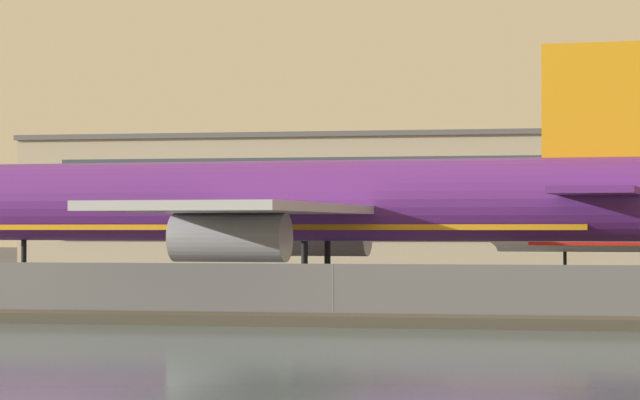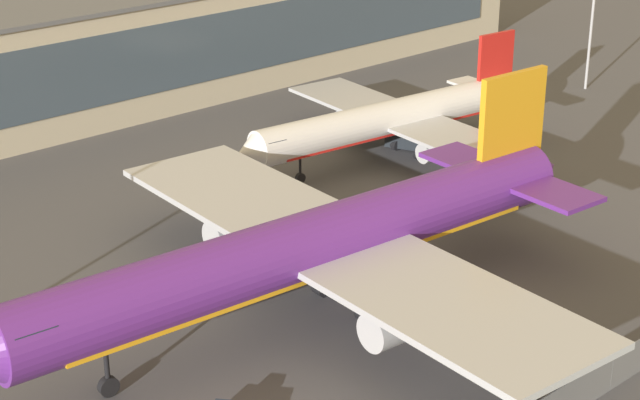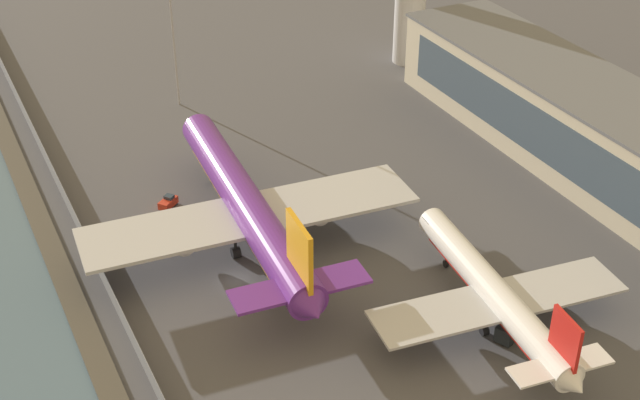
{
  "view_description": "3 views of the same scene",
  "coord_description": "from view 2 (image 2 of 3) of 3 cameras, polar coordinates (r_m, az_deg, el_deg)",
  "views": [
    {
      "loc": [
        14.04,
        -88.86,
        4.46
      ],
      "look_at": [
        -5.36,
        7.25,
        6.32
      ],
      "focal_mm": 85.0,
      "sensor_mm": 36.0,
      "label": 1
    },
    {
      "loc": [
        -55.76,
        -48.42,
        39.41
      ],
      "look_at": [
        -1.0,
        11.93,
        5.58
      ],
      "focal_mm": 60.0,
      "sensor_mm": 36.0,
      "label": 2
    },
    {
      "loc": [
        89.78,
        -32.02,
        71.06
      ],
      "look_at": [
        -6.98,
        15.74,
        4.46
      ],
      "focal_mm": 50.0,
      "sensor_mm": 36.0,
      "label": 3
    }
  ],
  "objects": [
    {
      "name": "cargo_jet_purple",
      "position": [
        79.15,
        -0.11,
        -2.41
      ],
      "size": [
        54.57,
        46.98,
        15.76
      ],
      "color": "#602889",
      "rests_on": "ground"
    },
    {
      "name": "terminal_building",
      "position": [
        134.2,
        -9.67,
        8.21
      ],
      "size": [
        119.21,
        18.0,
        13.79
      ],
      "color": "#BCB299",
      "rests_on": "ground"
    },
    {
      "name": "perimeter_fence",
      "position": [
        74.88,
        15.29,
        -8.88
      ],
      "size": [
        280.0,
        0.1,
        2.74
      ],
      "color": "slate",
      "rests_on": "ground"
    },
    {
      "name": "ground_plane",
      "position": [
        83.7,
        6.04,
        -5.68
      ],
      "size": [
        500.0,
        500.0,
        0.0
      ],
      "primitive_type": "plane",
      "color": "#4C4C51"
    },
    {
      "name": "ops_van",
      "position": [
        116.22,
        4.92,
        3.31
      ],
      "size": [
        4.03,
        5.6,
        2.48
      ],
      "color": "#1E2328",
      "rests_on": "ground"
    },
    {
      "name": "passenger_jet_white_red",
      "position": [
        112.53,
        4.06,
        4.37
      ],
      "size": [
        38.23,
        32.84,
        11.58
      ],
      "color": "white",
      "rests_on": "ground"
    }
  ]
}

